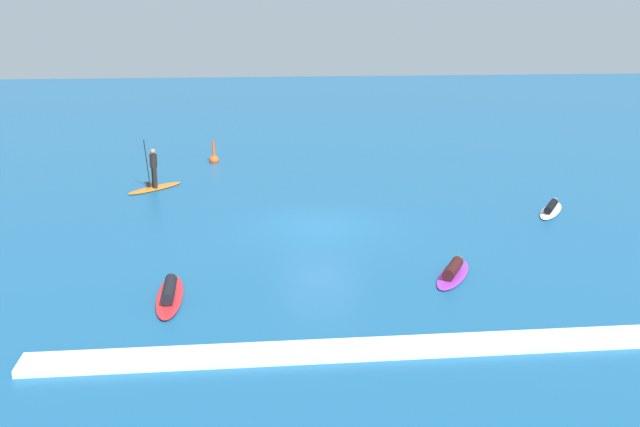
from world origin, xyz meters
TOP-DOWN VIEW (x-y plane):
  - ground_plane at (0.00, 0.00)m, footprint 120.00×120.00m
  - surfer_on_red_board at (-4.80, -6.30)m, footprint 0.78×3.27m
  - surfer_on_purple_board at (3.41, -5.42)m, footprint 1.95×2.74m
  - surfer_on_orange_board at (-6.64, 6.49)m, footprint 2.55×2.63m
  - surfer_on_white_board at (9.18, 1.07)m, footprint 2.08×2.75m
  - marker_buoy at (-4.25, 11.90)m, footprint 0.50×0.50m
  - wave_crest at (0.00, -10.10)m, footprint 15.45×0.90m

SIDE VIEW (x-z plane):
  - ground_plane at x=0.00m, z-range 0.00..0.00m
  - wave_crest at x=0.00m, z-range 0.00..0.18m
  - surfer_on_white_board at x=9.18m, z-range -0.06..0.33m
  - surfer_on_red_board at x=-4.80m, z-range -0.07..0.37m
  - surfer_on_purple_board at x=3.41m, z-range -0.06..0.37m
  - marker_buoy at x=-4.25m, z-range -0.42..0.81m
  - surfer_on_orange_board at x=-6.64m, z-range -0.63..1.57m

